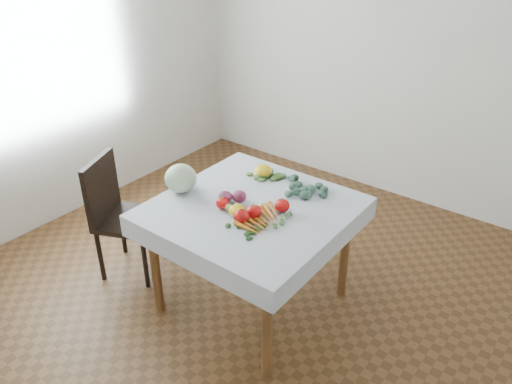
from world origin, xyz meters
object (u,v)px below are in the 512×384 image
cabbage (181,178)px  carrot_bunch (261,220)px  heirloom_back (263,171)px  table (252,220)px  chair (117,209)px

cabbage → carrot_bunch: cabbage is taller
heirloom_back → carrot_bunch: 0.58m
cabbage → heirloom_back: cabbage is taller
table → carrot_bunch: size_ratio=3.05×
table → chair: bearing=-164.4°
chair → heirloom_back: (0.80, 0.64, 0.29)m
chair → cabbage: 0.63m
table → cabbage: 0.53m
carrot_bunch → cabbage: bearing=-179.0°
table → chair: chair is taller
table → cabbage: cabbage is taller
chair → cabbage: (0.51, 0.15, 0.34)m
table → heirloom_back: size_ratio=8.29×
chair → carrot_bunch: size_ratio=2.69×
cabbage → carrot_bunch: 0.64m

